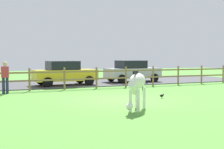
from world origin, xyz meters
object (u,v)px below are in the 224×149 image
at_px(zebra, 137,84).
at_px(parked_car_yellow, 64,73).
at_px(crow_on_grass, 162,96).
at_px(visitor_near_fence, 5,76).
at_px(parked_car_silver, 132,71).

xyz_separation_m(zebra, parked_car_yellow, (0.02, 9.96, -0.08)).
distance_m(crow_on_grass, parked_car_yellow, 8.05).
bearing_deg(visitor_near_fence, zebra, -61.29).
bearing_deg(visitor_near_fence, crow_on_grass, -36.20).
distance_m(zebra, parked_car_silver, 11.84).
xyz_separation_m(parked_car_silver, parked_car_yellow, (-5.26, -0.64, 0.00)).
height_order(crow_on_grass, parked_car_yellow, parked_car_yellow).
bearing_deg(visitor_near_fence, parked_car_silver, 21.48).
height_order(zebra, parked_car_yellow, parked_car_yellow).
bearing_deg(parked_car_yellow, visitor_near_fence, -142.66).
relative_size(crow_on_grass, parked_car_yellow, 0.05).
distance_m(parked_car_silver, visitor_near_fence, 9.80).
relative_size(parked_car_silver, parked_car_yellow, 1.00).
distance_m(parked_car_yellow, visitor_near_fence, 4.85).
distance_m(zebra, visitor_near_fence, 8.00).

